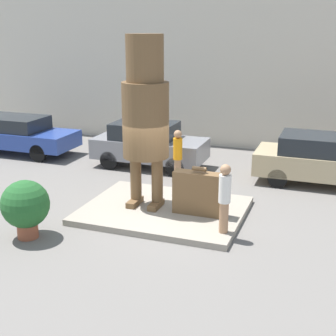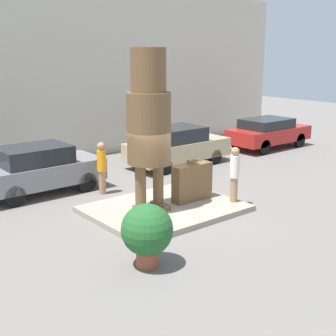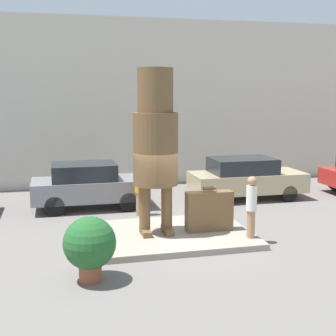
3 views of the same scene
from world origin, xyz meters
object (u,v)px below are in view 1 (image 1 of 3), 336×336
object	(u,v)px
parked_car_tan	(323,159)
giant_suitcase	(199,193)
parked_car_blue	(17,134)
parked_car_grey	(149,144)
tourist	(225,196)
planter_pot	(25,206)
statue_figure	(145,109)
worker_hivis	(178,154)

from	to	relation	value
parked_car_tan	giant_suitcase	bearing A→B (deg)	-124.86
parked_car_blue	parked_car_tan	distance (m)	11.92
parked_car_grey	tourist	bearing A→B (deg)	-51.52
giant_suitcase	parked_car_blue	world-z (taller)	parked_car_blue
planter_pot	statue_figure	bearing A→B (deg)	52.03
parked_car_grey	parked_car_tan	world-z (taller)	parked_car_grey
tourist	parked_car_grey	world-z (taller)	tourist
planter_pot	tourist	bearing A→B (deg)	19.38
giant_suitcase	worker_hivis	size ratio (longest dim) A/B	0.77
parked_car_blue	worker_hivis	size ratio (longest dim) A/B	2.69
planter_pot	parked_car_blue	bearing A→B (deg)	128.46
parked_car_grey	worker_hivis	xyz separation A→B (m)	(1.61, -1.39, 0.11)
parked_car_grey	planter_pot	bearing A→B (deg)	-94.03
giant_suitcase	statue_figure	bearing A→B (deg)	175.17
planter_pot	worker_hivis	size ratio (longest dim) A/B	0.83
giant_suitcase	parked_car_grey	world-z (taller)	parked_car_grey
statue_figure	parked_car_tan	xyz separation A→B (m)	(4.53, 4.13, -2.04)
parked_car_blue	parked_car_grey	distance (m)	5.80
statue_figure	tourist	xyz separation A→B (m)	(2.47, -1.06, -1.78)
planter_pot	worker_hivis	world-z (taller)	worker_hivis
statue_figure	tourist	size ratio (longest dim) A/B	2.69
tourist	worker_hivis	distance (m)	4.47
giant_suitcase	planter_pot	bearing A→B (deg)	-145.22
statue_figure	parked_car_grey	world-z (taller)	statue_figure
giant_suitcase	tourist	bearing A→B (deg)	-45.57
parked_car_grey	giant_suitcase	bearing A→B (deg)	-52.99
parked_car_tan	worker_hivis	distance (m)	4.75
tourist	parked_car_tan	size ratio (longest dim) A/B	0.39
parked_car_tan	planter_pot	distance (m)	9.46
statue_figure	worker_hivis	size ratio (longest dim) A/B	2.62
statue_figure	parked_car_blue	distance (m)	8.68
statue_figure	planter_pot	bearing A→B (deg)	-127.97
statue_figure	tourist	bearing A→B (deg)	-23.19
tourist	planter_pot	world-z (taller)	tourist
statue_figure	planter_pot	xyz separation A→B (m)	(-2.07, -2.65, -2.05)
tourist	parked_car_grey	size ratio (longest dim) A/B	0.42
giant_suitcase	parked_car_tan	bearing A→B (deg)	55.14
parked_car_tan	planter_pot	world-z (taller)	parked_car_tan
tourist	parked_car_blue	size ratio (longest dim) A/B	0.36
giant_suitcase	parked_car_grey	distance (m)	5.25
tourist	parked_car_grey	distance (m)	6.54
giant_suitcase	planter_pot	world-z (taller)	giant_suitcase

